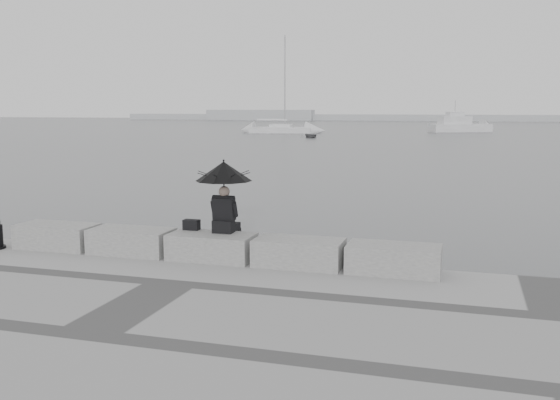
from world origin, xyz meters
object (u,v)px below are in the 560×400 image
(motor_cruiser, at_px, (460,126))
(dinghy, at_px, (311,135))
(sailboat_left, at_px, (281,129))
(seated_person, at_px, (224,181))

(motor_cruiser, xyz_separation_m, dinghy, (-16.02, -22.33, -0.64))
(sailboat_left, relative_size, dinghy, 4.31)
(seated_person, relative_size, dinghy, 0.46)
(sailboat_left, height_order, dinghy, sailboat_left)
(seated_person, bearing_deg, dinghy, 101.18)
(sailboat_left, height_order, motor_cruiser, sailboat_left)
(seated_person, height_order, motor_cruiser, motor_cruiser)
(dinghy, bearing_deg, motor_cruiser, 28.96)
(seated_person, relative_size, sailboat_left, 0.11)
(seated_person, bearing_deg, sailboat_left, 104.62)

